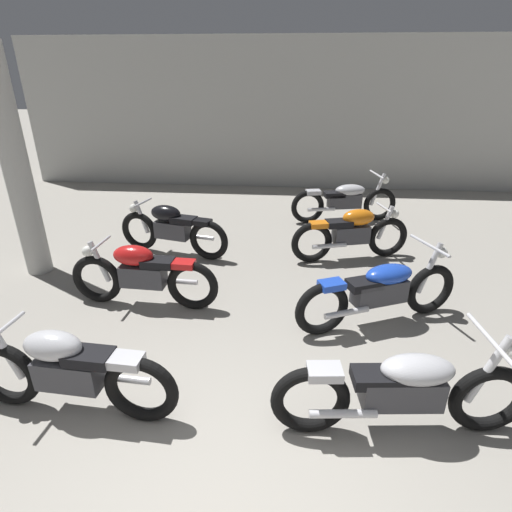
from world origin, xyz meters
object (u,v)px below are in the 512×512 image
(motorcycle_right_row_2, at_px, (352,233))
(motorcycle_right_row_3, at_px, (345,200))
(support_pillar, at_px, (16,168))
(motorcycle_left_row_1, at_px, (142,274))
(motorcycle_left_row_2, at_px, (172,228))
(motorcycle_left_row_0, at_px, (68,370))
(motorcycle_right_row_1, at_px, (381,290))
(motorcycle_right_row_0, at_px, (403,389))

(motorcycle_right_row_2, distance_m, motorcycle_right_row_3, 1.85)
(support_pillar, xyz_separation_m, motorcycle_left_row_1, (1.97, -0.85, -1.14))
(motorcycle_left_row_2, bearing_deg, motorcycle_left_row_0, -89.14)
(motorcycle_right_row_3, bearing_deg, motorcycle_right_row_2, -92.96)
(support_pillar, relative_size, motorcycle_left_row_2, 1.65)
(support_pillar, height_order, motorcycle_left_row_2, support_pillar)
(motorcycle_left_row_2, distance_m, motorcycle_right_row_3, 3.58)
(motorcycle_left_row_2, distance_m, motorcycle_right_row_1, 3.54)
(support_pillar, xyz_separation_m, motorcycle_left_row_0, (1.95, -2.72, -1.14))
(motorcycle_left_row_0, bearing_deg, motorcycle_left_row_2, 90.86)
(support_pillar, height_order, motorcycle_left_row_0, support_pillar)
(motorcycle_right_row_1, relative_size, motorcycle_right_row_2, 1.06)
(motorcycle_left_row_2, height_order, motorcycle_right_row_3, motorcycle_right_row_3)
(motorcycle_left_row_1, distance_m, motorcycle_right_row_1, 2.98)
(motorcycle_left_row_1, xyz_separation_m, motorcycle_right_row_1, (2.98, -0.16, -0.01))
(motorcycle_right_row_2, height_order, motorcycle_right_row_3, motorcycle_right_row_3)
(support_pillar, height_order, motorcycle_right_row_1, support_pillar)
(motorcycle_left_row_1, relative_size, motorcycle_right_row_0, 0.91)
(motorcycle_left_row_2, xyz_separation_m, motorcycle_right_row_2, (2.93, 0.06, 0.00))
(support_pillar, bearing_deg, motorcycle_right_row_3, 28.72)
(motorcycle_left_row_1, relative_size, motorcycle_right_row_3, 0.92)
(motorcycle_left_row_1, bearing_deg, motorcycle_left_row_2, 92.43)
(motorcycle_right_row_1, bearing_deg, motorcycle_left_row_0, -150.30)
(support_pillar, bearing_deg, motorcycle_left_row_1, -23.41)
(support_pillar, xyz_separation_m, motorcycle_right_row_0, (4.82, -2.69, -1.15))
(motorcycle_left_row_0, distance_m, motorcycle_left_row_2, 3.52)
(motorcycle_right_row_0, bearing_deg, motorcycle_right_row_3, 88.87)
(motorcycle_left_row_0, height_order, motorcycle_right_row_3, motorcycle_right_row_3)
(motorcycle_right_row_0, bearing_deg, motorcycle_left_row_0, -179.43)
(support_pillar, distance_m, motorcycle_left_row_0, 3.54)
(motorcycle_left_row_1, xyz_separation_m, motorcycle_right_row_0, (2.85, -1.84, -0.01))
(motorcycle_right_row_0, bearing_deg, support_pillar, 150.84)
(motorcycle_left_row_1, bearing_deg, motorcycle_right_row_1, -3.05)
(support_pillar, xyz_separation_m, motorcycle_right_row_2, (4.83, 0.85, -1.14))
(motorcycle_left_row_2, relative_size, motorcycle_right_row_1, 0.95)
(support_pillar, distance_m, motorcycle_right_row_1, 5.18)
(motorcycle_left_row_1, distance_m, motorcycle_left_row_2, 1.65)
(motorcycle_left_row_0, bearing_deg, motorcycle_right_row_3, 61.23)
(motorcycle_right_row_3, bearing_deg, motorcycle_right_row_0, -91.13)
(motorcycle_right_row_3, bearing_deg, support_pillar, -151.28)
(motorcycle_right_row_1, distance_m, motorcycle_right_row_2, 1.87)
(motorcycle_right_row_1, bearing_deg, motorcycle_right_row_0, -94.25)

